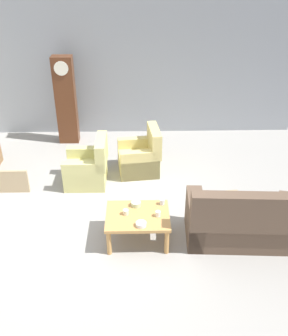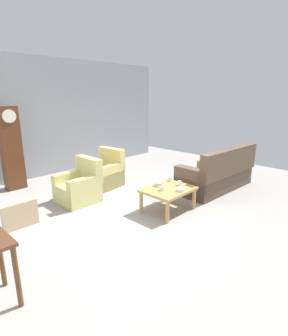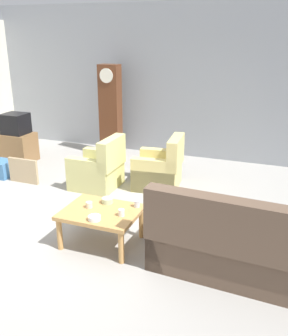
# 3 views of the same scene
# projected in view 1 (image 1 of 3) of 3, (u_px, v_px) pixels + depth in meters

# --- Properties ---
(ground_plane) EXTENTS (10.40, 10.40, 0.00)m
(ground_plane) POSITION_uv_depth(u_px,v_px,m) (111.00, 220.00, 6.42)
(ground_plane) COLOR #999691
(garage_door_wall) EXTENTS (8.40, 0.16, 3.20)m
(garage_door_wall) POSITION_uv_depth(u_px,v_px,m) (116.00, 66.00, 8.72)
(garage_door_wall) COLOR gray
(garage_door_wall) RESTS_ON ground_plane
(couch_floral) EXTENTS (2.15, 1.00, 1.04)m
(couch_floral) POSITION_uv_depth(u_px,v_px,m) (257.00, 222.00, 5.80)
(couch_floral) COLOR brown
(couch_floral) RESTS_ON ground_plane
(armchair_olive_near) EXTENTS (0.79, 0.76, 0.92)m
(armchair_olive_near) POSITION_uv_depth(u_px,v_px,m) (88.00, 168.00, 7.29)
(armchair_olive_near) COLOR #CCC67A
(armchair_olive_near) RESTS_ON ground_plane
(armchair_olive_far) EXTENTS (0.87, 0.84, 0.92)m
(armchair_olive_far) POSITION_uv_depth(u_px,v_px,m) (141.00, 158.00, 7.66)
(armchair_olive_far) COLOR #D7C475
(armchair_olive_far) RESTS_ON ground_plane
(coffee_table_wood) EXTENTS (0.96, 0.76, 0.47)m
(coffee_table_wood) POSITION_uv_depth(u_px,v_px,m) (138.00, 218.00, 5.81)
(coffee_table_wood) COLOR tan
(coffee_table_wood) RESTS_ON ground_plane
(grandfather_clock) EXTENTS (0.44, 0.30, 1.97)m
(grandfather_clock) POSITION_uv_depth(u_px,v_px,m) (66.00, 101.00, 8.51)
(grandfather_clock) COLOR #562D19
(grandfather_clock) RESTS_ON ground_plane
(framed_picture_leaning) EXTENTS (0.60, 0.05, 0.45)m
(framed_picture_leaning) POSITION_uv_depth(u_px,v_px,m) (12.00, 182.00, 7.03)
(framed_picture_leaning) COLOR tan
(framed_picture_leaning) RESTS_ON ground_plane
(cup_white_porcelain) EXTENTS (0.08, 0.08, 0.09)m
(cup_white_porcelain) POSITION_uv_depth(u_px,v_px,m) (158.00, 214.00, 5.72)
(cup_white_porcelain) COLOR white
(cup_white_porcelain) RESTS_ON coffee_table_wood
(cup_blue_rimmed) EXTENTS (0.07, 0.07, 0.09)m
(cup_blue_rimmed) POSITION_uv_depth(u_px,v_px,m) (162.00, 202.00, 5.99)
(cup_blue_rimmed) COLOR silver
(cup_blue_rimmed) RESTS_ON coffee_table_wood
(cup_cream_tall) EXTENTS (0.09, 0.09, 0.08)m
(cup_cream_tall) POSITION_uv_depth(u_px,v_px,m) (126.00, 212.00, 5.77)
(cup_cream_tall) COLOR beige
(cup_cream_tall) RESTS_ON coffee_table_wood
(bowl_white_stacked) EXTENTS (0.15, 0.15, 0.06)m
(bowl_white_stacked) POSITION_uv_depth(u_px,v_px,m) (141.00, 224.00, 5.54)
(bowl_white_stacked) COLOR white
(bowl_white_stacked) RESTS_ON coffee_table_wood
(bowl_shallow_green) EXTENTS (0.15, 0.15, 0.07)m
(bowl_shallow_green) POSITION_uv_depth(u_px,v_px,m) (136.00, 204.00, 5.96)
(bowl_shallow_green) COLOR #B2C69E
(bowl_shallow_green) RESTS_ON coffee_table_wood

